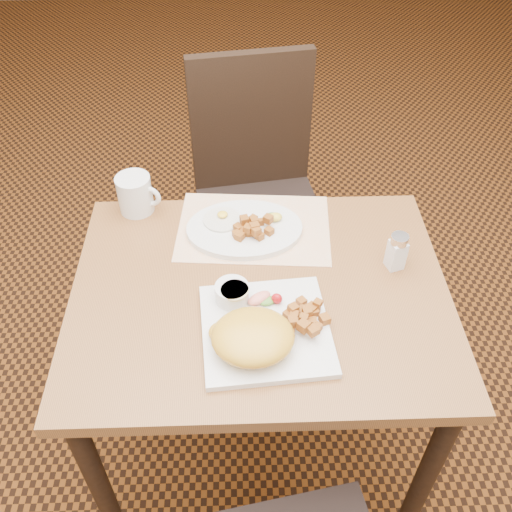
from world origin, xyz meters
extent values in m
plane|color=black|center=(0.00, 0.00, 0.00)|extent=(8.00, 8.00, 0.00)
cube|color=brown|center=(0.00, 0.00, 0.73)|extent=(0.90, 0.70, 0.03)
cylinder|color=black|center=(-0.40, -0.30, 0.36)|extent=(0.05, 0.05, 0.71)
cylinder|color=black|center=(0.40, -0.30, 0.36)|extent=(0.05, 0.05, 0.71)
cylinder|color=black|center=(-0.40, 0.30, 0.36)|extent=(0.05, 0.05, 0.71)
cylinder|color=black|center=(0.40, 0.30, 0.36)|extent=(0.05, 0.05, 0.71)
cube|color=black|center=(0.03, 0.61, 0.45)|extent=(0.48, 0.48, 0.05)
cylinder|color=black|center=(0.18, 0.82, 0.21)|extent=(0.04, 0.04, 0.42)
cylinder|color=black|center=(0.24, 0.46, 0.21)|extent=(0.04, 0.04, 0.42)
cylinder|color=black|center=(-0.18, 0.76, 0.21)|extent=(0.04, 0.04, 0.42)
cylinder|color=black|center=(-0.12, 0.41, 0.21)|extent=(0.04, 0.04, 0.42)
cube|color=black|center=(0.00, 0.81, 0.72)|extent=(0.42, 0.10, 0.50)
cube|color=white|center=(-0.01, 0.22, 0.75)|extent=(0.42, 0.31, 0.00)
cube|color=silver|center=(0.01, -0.13, 0.76)|extent=(0.30, 0.30, 0.02)
ellipsoid|color=gold|center=(-0.02, -0.18, 0.80)|extent=(0.18, 0.16, 0.07)
ellipsoid|color=gold|center=(0.00, -0.20, 0.78)|extent=(0.07, 0.06, 0.02)
ellipsoid|color=gold|center=(-0.08, -0.15, 0.78)|extent=(0.07, 0.06, 0.02)
cylinder|color=silver|center=(-0.07, -0.04, 0.79)|extent=(0.08, 0.08, 0.04)
cylinder|color=beige|center=(-0.06, -0.05, 0.81)|extent=(0.06, 0.06, 0.01)
ellipsoid|color=#387223|center=(0.01, -0.05, 0.77)|extent=(0.05, 0.04, 0.01)
ellipsoid|color=red|center=(0.04, -0.05, 0.78)|extent=(0.03, 0.03, 0.03)
ellipsoid|color=#F28C72|center=(0.00, -0.05, 0.78)|extent=(0.07, 0.06, 0.02)
cylinder|color=white|center=(-0.09, 0.24, 0.77)|extent=(0.10, 0.10, 0.01)
ellipsoid|color=yellow|center=(-0.09, 0.25, 0.78)|extent=(0.03, 0.03, 0.01)
ellipsoid|color=#387223|center=(0.04, 0.24, 0.78)|extent=(0.04, 0.03, 0.01)
ellipsoid|color=yellow|center=(0.05, 0.23, 0.78)|extent=(0.04, 0.03, 0.02)
cube|color=white|center=(0.33, 0.07, 0.79)|extent=(0.05, 0.05, 0.08)
cylinder|color=silver|center=(0.33, 0.07, 0.84)|extent=(0.05, 0.05, 0.02)
cylinder|color=silver|center=(-0.33, 0.31, 0.80)|extent=(0.09, 0.09, 0.11)
torus|color=silver|center=(-0.28, 0.30, 0.81)|extent=(0.06, 0.03, 0.06)
cube|color=#A95D1B|center=(0.10, -0.09, 0.78)|extent=(0.03, 0.03, 0.02)
cube|color=#A95D1B|center=(0.08, -0.10, 0.77)|extent=(0.02, 0.02, 0.02)
cube|color=#A95D1B|center=(0.09, -0.09, 0.78)|extent=(0.03, 0.03, 0.02)
cube|color=#A95D1B|center=(0.10, -0.10, 0.79)|extent=(0.02, 0.02, 0.02)
cube|color=#A95D1B|center=(0.09, -0.06, 0.77)|extent=(0.03, 0.03, 0.02)
cube|color=#A95D1B|center=(0.07, -0.10, 0.79)|extent=(0.03, 0.03, 0.02)
cube|color=#A95D1B|center=(0.13, -0.08, 0.79)|extent=(0.02, 0.02, 0.01)
cube|color=#A95D1B|center=(0.09, -0.12, 0.79)|extent=(0.02, 0.02, 0.02)
cube|color=#A95D1B|center=(0.06, -0.15, 0.78)|extent=(0.02, 0.02, 0.02)
cube|color=#A95D1B|center=(0.12, -0.14, 0.77)|extent=(0.02, 0.02, 0.02)
cube|color=#A95D1B|center=(0.11, -0.09, 0.78)|extent=(0.03, 0.03, 0.02)
cube|color=#A95D1B|center=(0.11, -0.12, 0.77)|extent=(0.02, 0.02, 0.02)
cube|color=#A95D1B|center=(0.14, -0.11, 0.78)|extent=(0.03, 0.03, 0.02)
cube|color=#A95D1B|center=(0.10, -0.10, 0.77)|extent=(0.02, 0.02, 0.02)
cube|color=#A95D1B|center=(0.06, -0.10, 0.78)|extent=(0.03, 0.03, 0.02)
cube|color=#A95D1B|center=(0.09, -0.15, 0.79)|extent=(0.03, 0.03, 0.02)
cube|color=#A95D1B|center=(0.09, -0.11, 0.77)|extent=(0.02, 0.02, 0.02)
cube|color=#A95D1B|center=(0.11, -0.16, 0.79)|extent=(0.03, 0.03, 0.02)
cube|color=#A95D1B|center=(0.07, -0.09, 0.77)|extent=(0.02, 0.02, 0.01)
cube|color=#A95D1B|center=(0.12, -0.09, 0.77)|extent=(0.03, 0.02, 0.02)
cube|color=#A95D1B|center=(0.07, -0.11, 0.79)|extent=(0.02, 0.02, 0.02)
cube|color=#A95D1B|center=(0.07, -0.13, 0.79)|extent=(0.02, 0.02, 0.02)
cube|color=#A95D1B|center=(0.08, -0.09, 0.77)|extent=(0.02, 0.02, 0.02)
cube|color=#A95D1B|center=(0.12, -0.08, 0.77)|extent=(0.03, 0.03, 0.02)
cube|color=#A95D1B|center=(0.09, -0.08, 0.77)|extent=(0.02, 0.02, 0.01)
cube|color=#A95D1B|center=(-0.02, 0.20, 0.78)|extent=(0.02, 0.02, 0.02)
cube|color=#A95D1B|center=(0.00, 0.18, 0.78)|extent=(0.03, 0.03, 0.02)
cube|color=#A95D1B|center=(0.00, 0.16, 0.80)|extent=(0.03, 0.03, 0.02)
cube|color=#A95D1B|center=(-0.01, 0.20, 0.78)|extent=(0.03, 0.03, 0.02)
cube|color=#A95D1B|center=(-0.01, 0.20, 0.79)|extent=(0.02, 0.02, 0.02)
cube|color=#A95D1B|center=(-0.04, 0.18, 0.78)|extent=(0.02, 0.02, 0.02)
cube|color=#A95D1B|center=(0.01, 0.22, 0.78)|extent=(0.02, 0.02, 0.02)
cube|color=#A95D1B|center=(-0.05, 0.19, 0.78)|extent=(0.03, 0.03, 0.02)
cube|color=#A95D1B|center=(-0.03, 0.20, 0.80)|extent=(0.03, 0.03, 0.02)
cube|color=#A95D1B|center=(-0.01, 0.17, 0.80)|extent=(0.03, 0.03, 0.02)
cube|color=#A95D1B|center=(-0.03, 0.18, 0.78)|extent=(0.02, 0.02, 0.02)
cube|color=#A95D1B|center=(0.03, 0.18, 0.78)|extent=(0.03, 0.03, 0.02)
cube|color=#A95D1B|center=(-0.01, 0.21, 0.79)|extent=(0.02, 0.02, 0.02)
cube|color=#A95D1B|center=(-0.02, 0.18, 0.78)|extent=(0.02, 0.02, 0.02)
cube|color=#A95D1B|center=(-0.05, 0.17, 0.78)|extent=(0.02, 0.02, 0.02)
cube|color=#A95D1B|center=(-0.02, 0.20, 0.78)|extent=(0.03, 0.03, 0.02)
cube|color=#A95D1B|center=(-0.02, 0.17, 0.79)|extent=(0.03, 0.03, 0.02)
cube|color=#A95D1B|center=(-0.03, 0.20, 0.78)|extent=(0.02, 0.02, 0.02)
cube|color=#A95D1B|center=(-0.01, 0.20, 0.78)|extent=(0.02, 0.02, 0.01)
cube|color=#A95D1B|center=(0.03, 0.21, 0.80)|extent=(0.03, 0.03, 0.02)
cube|color=#A95D1B|center=(-0.02, 0.18, 0.78)|extent=(0.02, 0.02, 0.02)
cube|color=#A95D1B|center=(-0.05, 0.16, 0.78)|extent=(0.03, 0.03, 0.02)
cube|color=#A95D1B|center=(0.00, 0.16, 0.78)|extent=(0.03, 0.03, 0.02)
camera|label=1|loc=(-0.04, -0.92, 1.75)|focal=40.00mm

